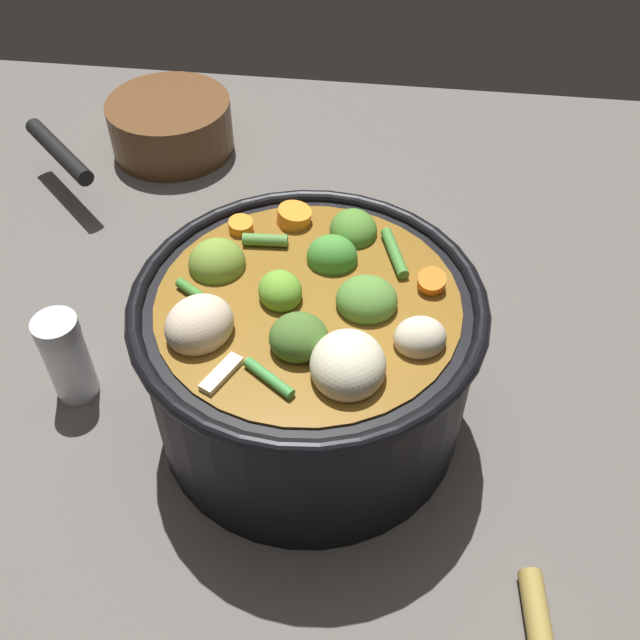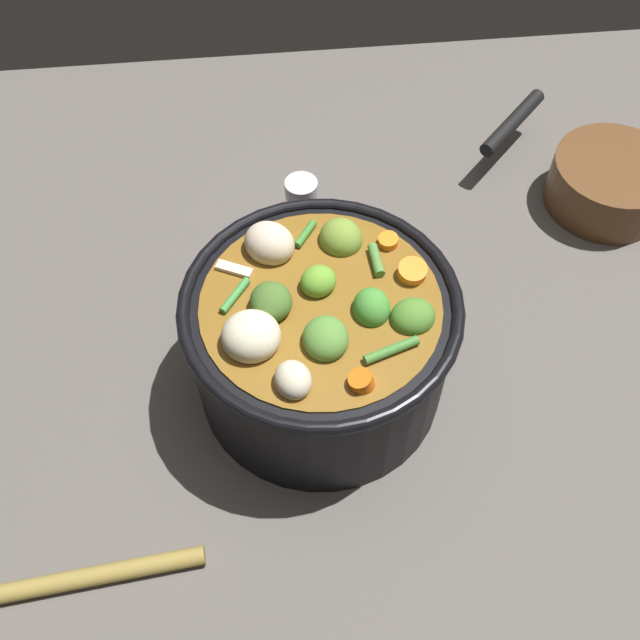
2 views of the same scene
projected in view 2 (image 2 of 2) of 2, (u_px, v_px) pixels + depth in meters
ground_plane at (320, 380)px, 0.77m from camera, size 1.10×1.10×0.00m
cooking_pot at (320, 341)px, 0.71m from camera, size 0.26×0.26×0.16m
salt_shaker at (304, 209)px, 0.85m from camera, size 0.04×0.04×0.08m
small_saucepan at (606, 181)px, 0.89m from camera, size 0.22×0.22×0.06m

